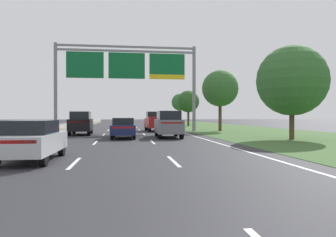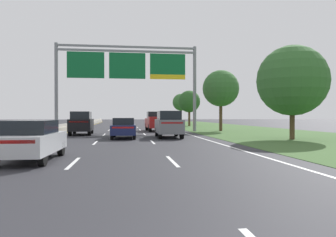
{
  "view_description": "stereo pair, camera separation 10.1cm",
  "coord_description": "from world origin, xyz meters",
  "px_view_note": "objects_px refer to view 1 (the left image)",
  "views": [
    {
      "loc": [
        -0.05,
        -1.8,
        1.76
      ],
      "look_at": [
        2.86,
        19.38,
        1.56
      ],
      "focal_mm": 34.67,
      "sensor_mm": 36.0,
      "label": 1
    },
    {
      "loc": [
        0.05,
        -1.81,
        1.76
      ],
      "look_at": [
        2.86,
        19.38,
        1.56
      ],
      "focal_mm": 34.67,
      "sensor_mm": 36.0,
      "label": 2
    }
  ],
  "objects_px": {
    "overhead_sign_gantry": "(127,70)",
    "pickup_truck_red": "(155,122)",
    "roadside_tree_mid": "(220,89)",
    "roadside_tree_far": "(188,102)",
    "roadside_tree_near": "(292,81)",
    "roadside_tree_distant": "(180,102)",
    "car_silver_left_lane_sedan": "(32,140)",
    "car_grey_right_lane_suv": "(168,124)",
    "car_black_left_lane_suv": "(81,123)",
    "car_navy_centre_lane_sedan": "(123,128)"
  },
  "relations": [
    {
      "from": "roadside_tree_near",
      "to": "roadside_tree_distant",
      "type": "bearing_deg",
      "value": 90.7
    },
    {
      "from": "overhead_sign_gantry",
      "to": "roadside_tree_far",
      "type": "xyz_separation_m",
      "value": [
        10.21,
        17.41,
        -2.59
      ]
    },
    {
      "from": "car_black_left_lane_suv",
      "to": "overhead_sign_gantry",
      "type": "bearing_deg",
      "value": -45.12
    },
    {
      "from": "overhead_sign_gantry",
      "to": "pickup_truck_red",
      "type": "bearing_deg",
      "value": 26.08
    },
    {
      "from": "car_grey_right_lane_suv",
      "to": "roadside_tree_far",
      "type": "distance_m",
      "value": 27.86
    },
    {
      "from": "car_grey_right_lane_suv",
      "to": "car_silver_left_lane_sedan",
      "type": "height_order",
      "value": "car_grey_right_lane_suv"
    },
    {
      "from": "car_silver_left_lane_sedan",
      "to": "roadside_tree_mid",
      "type": "bearing_deg",
      "value": -31.69
    },
    {
      "from": "car_silver_left_lane_sedan",
      "to": "roadside_tree_far",
      "type": "relative_size",
      "value": 0.76
    },
    {
      "from": "car_grey_right_lane_suv",
      "to": "car_navy_centre_lane_sedan",
      "type": "distance_m",
      "value": 3.56
    },
    {
      "from": "overhead_sign_gantry",
      "to": "car_navy_centre_lane_sedan",
      "type": "distance_m",
      "value": 11.29
    },
    {
      "from": "car_grey_right_lane_suv",
      "to": "car_silver_left_lane_sedan",
      "type": "distance_m",
      "value": 14.21
    },
    {
      "from": "overhead_sign_gantry",
      "to": "roadside_tree_far",
      "type": "relative_size",
      "value": 2.57
    },
    {
      "from": "overhead_sign_gantry",
      "to": "roadside_tree_far",
      "type": "height_order",
      "value": "overhead_sign_gantry"
    },
    {
      "from": "roadside_tree_mid",
      "to": "roadside_tree_far",
      "type": "bearing_deg",
      "value": 90.75
    },
    {
      "from": "roadside_tree_mid",
      "to": "roadside_tree_distant",
      "type": "relative_size",
      "value": 1.09
    },
    {
      "from": "car_silver_left_lane_sedan",
      "to": "roadside_tree_near",
      "type": "distance_m",
      "value": 18.41
    },
    {
      "from": "roadside_tree_far",
      "to": "pickup_truck_red",
      "type": "bearing_deg",
      "value": -113.91
    },
    {
      "from": "roadside_tree_mid",
      "to": "roadside_tree_distant",
      "type": "height_order",
      "value": "roadside_tree_mid"
    },
    {
      "from": "overhead_sign_gantry",
      "to": "roadside_tree_near",
      "type": "height_order",
      "value": "overhead_sign_gantry"
    },
    {
      "from": "car_grey_right_lane_suv",
      "to": "roadside_tree_far",
      "type": "relative_size",
      "value": 0.81
    },
    {
      "from": "roadside_tree_far",
      "to": "roadside_tree_distant",
      "type": "bearing_deg",
      "value": 85.67
    },
    {
      "from": "pickup_truck_red",
      "to": "car_silver_left_lane_sedan",
      "type": "distance_m",
      "value": 24.34
    },
    {
      "from": "car_navy_centre_lane_sedan",
      "to": "roadside_tree_mid",
      "type": "distance_m",
      "value": 15.33
    },
    {
      "from": "roadside_tree_distant",
      "to": "overhead_sign_gantry",
      "type": "bearing_deg",
      "value": -109.73
    },
    {
      "from": "car_black_left_lane_suv",
      "to": "roadside_tree_mid",
      "type": "xyz_separation_m",
      "value": [
        14.64,
        4.92,
        3.69
      ]
    },
    {
      "from": "roadside_tree_far",
      "to": "roadside_tree_mid",
      "type": "bearing_deg",
      "value": -89.25
    },
    {
      "from": "car_silver_left_lane_sedan",
      "to": "pickup_truck_red",
      "type": "bearing_deg",
      "value": -15.74
    },
    {
      "from": "roadside_tree_near",
      "to": "roadside_tree_far",
      "type": "bearing_deg",
      "value": 93.05
    },
    {
      "from": "car_navy_centre_lane_sedan",
      "to": "roadside_tree_mid",
      "type": "relative_size",
      "value": 0.65
    },
    {
      "from": "car_black_left_lane_suv",
      "to": "pickup_truck_red",
      "type": "bearing_deg",
      "value": -52.61
    },
    {
      "from": "car_grey_right_lane_suv",
      "to": "roadside_tree_near",
      "type": "relative_size",
      "value": 0.69
    },
    {
      "from": "roadside_tree_near",
      "to": "overhead_sign_gantry",
      "type": "bearing_deg",
      "value": 132.89
    },
    {
      "from": "roadside_tree_mid",
      "to": "roadside_tree_distant",
      "type": "xyz_separation_m",
      "value": [
        0.84,
        30.96,
        -0.3
      ]
    },
    {
      "from": "overhead_sign_gantry",
      "to": "roadside_tree_near",
      "type": "bearing_deg",
      "value": -47.11
    },
    {
      "from": "roadside_tree_far",
      "to": "roadside_tree_distant",
      "type": "xyz_separation_m",
      "value": [
        1.06,
        14.02,
        0.44
      ]
    },
    {
      "from": "pickup_truck_red",
      "to": "roadside_tree_mid",
      "type": "xyz_separation_m",
      "value": [
        7.25,
        -1.09,
        3.72
      ]
    },
    {
      "from": "pickup_truck_red",
      "to": "roadside_tree_distant",
      "type": "relative_size",
      "value": 0.87
    },
    {
      "from": "pickup_truck_red",
      "to": "roadside_tree_mid",
      "type": "height_order",
      "value": "roadside_tree_mid"
    },
    {
      "from": "car_black_left_lane_suv",
      "to": "car_silver_left_lane_sedan",
      "type": "height_order",
      "value": "car_black_left_lane_suv"
    },
    {
      "from": "car_grey_right_lane_suv",
      "to": "roadside_tree_far",
      "type": "bearing_deg",
      "value": -13.33
    },
    {
      "from": "pickup_truck_red",
      "to": "roadside_tree_distant",
      "type": "bearing_deg",
      "value": -16.69
    },
    {
      "from": "car_grey_right_lane_suv",
      "to": "pickup_truck_red",
      "type": "bearing_deg",
      "value": 1.33
    },
    {
      "from": "roadside_tree_near",
      "to": "car_silver_left_lane_sedan",
      "type": "bearing_deg",
      "value": -150.08
    },
    {
      "from": "car_silver_left_lane_sedan",
      "to": "overhead_sign_gantry",
      "type": "bearing_deg",
      "value": -8.99
    },
    {
      "from": "car_grey_right_lane_suv",
      "to": "car_black_left_lane_suv",
      "type": "xyz_separation_m",
      "value": [
        -7.39,
        4.94,
        0.0
      ]
    },
    {
      "from": "car_navy_centre_lane_sedan",
      "to": "roadside_tree_near",
      "type": "xyz_separation_m",
      "value": [
        12.17,
        -3.05,
        3.47
      ]
    },
    {
      "from": "roadside_tree_near",
      "to": "roadside_tree_mid",
      "type": "relative_size",
      "value": 1.0
    },
    {
      "from": "roadside_tree_mid",
      "to": "car_grey_right_lane_suv",
      "type": "bearing_deg",
      "value": -126.34
    },
    {
      "from": "roadside_tree_near",
      "to": "roadside_tree_far",
      "type": "distance_m",
      "value": 30.17
    },
    {
      "from": "car_grey_right_lane_suv",
      "to": "roadside_tree_mid",
      "type": "height_order",
      "value": "roadside_tree_mid"
    }
  ]
}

